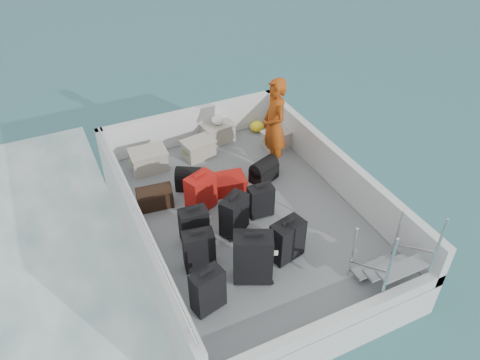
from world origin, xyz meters
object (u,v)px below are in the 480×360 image
object	(u,v)px
suitcase_2	(194,226)
suitcase_5	(201,193)
crate_0	(149,161)
crate_3	(277,139)
crate_2	(218,133)
suitcase_0	(208,291)
suitcase_8	(226,184)
suitcase_6	(287,241)
crate_1	(199,149)
passenger	(274,126)
suitcase_3	(253,258)
suitcase_4	(234,215)
suitcase_1	(199,251)
suitcase_7	(260,201)

from	to	relation	value
suitcase_2	suitcase_5	size ratio (longest dim) A/B	0.93
crate_0	crate_3	size ratio (longest dim) A/B	1.18
crate_0	crate_2	bearing A→B (deg)	12.99
suitcase_0	crate_2	size ratio (longest dim) A/B	1.13
suitcase_5	suitcase_8	world-z (taller)	suitcase_5
suitcase_2	suitcase_6	xyz separation A→B (m)	(1.08, -0.88, 0.02)
crate_1	passenger	bearing A→B (deg)	-38.61
crate_2	passenger	xyz separation A→B (m)	(0.55, -1.24, 0.70)
crate_1	crate_0	bearing A→B (deg)	179.17
suitcase_0	suitcase_8	xyz separation A→B (m)	(1.21, 2.15, -0.20)
suitcase_6	crate_3	distance (m)	2.94
suitcase_5	crate_3	size ratio (longest dim) A/B	1.24
suitcase_3	suitcase_8	bearing A→B (deg)	102.11
passenger	suitcase_2	bearing A→B (deg)	-51.05
suitcase_0	crate_3	size ratio (longest dim) A/B	1.25
suitcase_4	crate_0	xyz separation A→B (m)	(-0.70, 2.15, -0.14)
suitcase_2	suitcase_5	world-z (taller)	suitcase_5
suitcase_4	suitcase_6	size ratio (longest dim) A/B	1.01
suitcase_1	suitcase_2	distance (m)	0.54
suitcase_0	crate_0	bearing A→B (deg)	73.27
suitcase_2	suitcase_0	bearing A→B (deg)	-98.44
suitcase_4	suitcase_5	distance (m)	0.77
suitcase_6	suitcase_3	bearing A→B (deg)	-179.55
suitcase_3	suitcase_6	size ratio (longest dim) A/B	1.23
suitcase_7	crate_3	bearing A→B (deg)	56.78
suitcase_1	crate_3	world-z (taller)	suitcase_1
passenger	suitcase_3	bearing A→B (deg)	-26.59
suitcase_3	crate_3	distance (m)	3.39
passenger	crate_2	bearing A→B (deg)	-148.31
crate_3	passenger	xyz separation A→B (m)	(-0.41, -0.55, 0.71)
suitcase_4	suitcase_7	distance (m)	0.57
passenger	suitcase_1	bearing A→B (deg)	-42.95
suitcase_4	crate_2	bearing A→B (deg)	40.60
crate_0	crate_3	bearing A→B (deg)	-7.87
suitcase_4	crate_2	size ratio (longest dim) A/B	1.13
crate_2	crate_3	size ratio (longest dim) A/B	1.11
suitcase_1	suitcase_4	xyz separation A→B (m)	(0.75, 0.46, 0.00)
suitcase_6	crate_0	xyz separation A→B (m)	(-1.16, 2.96, -0.14)
suitcase_6	crate_2	xyz separation A→B (m)	(0.35, 3.31, -0.15)
suitcase_0	suitcase_5	bearing A→B (deg)	57.62
suitcase_0	suitcase_2	world-z (taller)	suitcase_0
suitcase_6	suitcase_7	world-z (taller)	suitcase_6
suitcase_2	suitcase_6	size ratio (longest dim) A/B	0.92
suitcase_8	crate_3	distance (m)	1.68
suitcase_2	crate_2	bearing A→B (deg)	64.13
suitcase_4	suitcase_6	xyz separation A→B (m)	(0.46, -0.81, -0.00)
crate_2	suitcase_8	bearing A→B (deg)	-108.59
suitcase_2	crate_1	distance (m)	2.26
suitcase_5	passenger	size ratio (longest dim) A/B	0.37
suitcase_4	passenger	distance (m)	1.93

